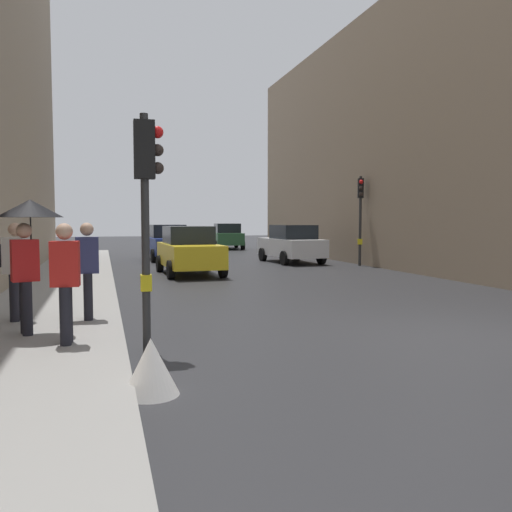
% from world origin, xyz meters
% --- Properties ---
extents(ground_plane, '(120.00, 120.00, 0.00)m').
position_xyz_m(ground_plane, '(0.00, 0.00, 0.00)').
color(ground_plane, '#28282B').
extents(sidewalk_kerb, '(2.76, 40.00, 0.16)m').
position_xyz_m(sidewalk_kerb, '(-6.74, 6.00, 0.08)').
color(sidewalk_kerb, gray).
rests_on(sidewalk_kerb, ground).
extents(building_facade_right, '(12.00, 28.15, 10.97)m').
position_xyz_m(building_facade_right, '(11.36, 13.50, 5.48)').
color(building_facade_right, gray).
rests_on(building_facade_right, ground).
extents(traffic_light_near_left, '(0.43, 0.25, 3.52)m').
position_xyz_m(traffic_light_near_left, '(-5.04, 0.13, 2.43)').
color(traffic_light_near_left, '#2D2D2D').
rests_on(traffic_light_near_left, ground).
extents(traffic_light_mid_street, '(0.33, 0.45, 3.87)m').
position_xyz_m(traffic_light_mid_street, '(5.05, 13.10, 2.67)').
color(traffic_light_mid_street, '#2D2D2D').
rests_on(traffic_light_mid_street, ground).
extents(car_yellow_taxi, '(2.13, 4.26, 1.76)m').
position_xyz_m(car_yellow_taxi, '(-2.64, 11.47, 0.88)').
color(car_yellow_taxi, yellow).
rests_on(car_yellow_taxi, ground).
extents(car_white_compact, '(2.25, 4.31, 1.76)m').
position_xyz_m(car_white_compact, '(2.79, 15.55, 0.88)').
color(car_white_compact, silver).
rests_on(car_white_compact, ground).
extents(car_blue_van, '(2.20, 4.29, 1.76)m').
position_xyz_m(car_blue_van, '(-2.58, 18.85, 0.88)').
color(car_blue_van, navy).
rests_on(car_blue_van, ground).
extents(car_green_estate, '(2.27, 4.33, 1.76)m').
position_xyz_m(car_green_estate, '(2.62, 28.29, 0.88)').
color(car_green_estate, '#2D6038').
rests_on(car_green_estate, ground).
extents(pedestrian_with_umbrella, '(1.00, 1.00, 2.14)m').
position_xyz_m(pedestrian_with_umbrella, '(-6.79, 1.23, 1.84)').
color(pedestrian_with_umbrella, black).
rests_on(pedestrian_with_umbrella, sidewalk_kerb).
extents(pedestrian_with_grey_backpack, '(0.60, 0.36, 1.77)m').
position_xyz_m(pedestrian_with_grey_backpack, '(-5.99, 2.30, 1.16)').
color(pedestrian_with_grey_backpack, black).
rests_on(pedestrian_with_grey_backpack, sidewalk_kerb).
extents(pedestrian_with_black_backpack, '(0.66, 0.46, 1.77)m').
position_xyz_m(pedestrian_with_black_backpack, '(-7.22, 2.53, 1.16)').
color(pedestrian_with_black_backpack, black).
rests_on(pedestrian_with_black_backpack, sidewalk_kerb).
extents(pedestrian_in_red_jacket, '(0.42, 0.36, 1.77)m').
position_xyz_m(pedestrian_in_red_jacket, '(-6.20, 0.35, 1.13)').
color(pedestrian_in_red_jacket, black).
rests_on(pedestrian_in_red_jacket, sidewalk_kerb).
extents(warning_sign_triangle, '(0.64, 0.64, 0.65)m').
position_xyz_m(warning_sign_triangle, '(-5.17, -1.85, 0.33)').
color(warning_sign_triangle, silver).
rests_on(warning_sign_triangle, ground).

